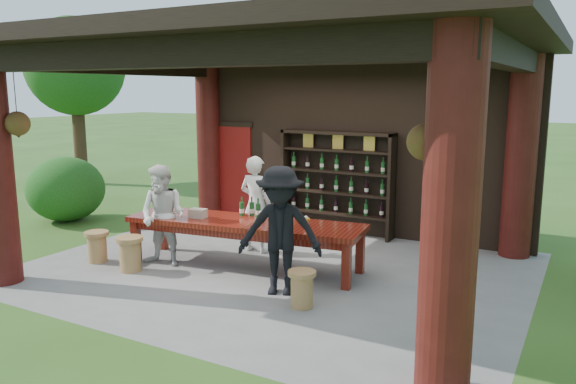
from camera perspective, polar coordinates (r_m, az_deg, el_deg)
The scene contains 14 objects.
ground at distance 8.80m, azimuth -1.27°, elevation -7.80°, with size 90.00×90.00×0.00m, color #2D5119.
pavilion at distance 8.77m, azimuth 0.01°, elevation 6.35°, with size 7.50×6.00×3.60m.
wine_shelf at distance 10.73m, azimuth 4.93°, elevation 0.94°, with size 2.24×0.34×1.97m.
tasting_table at distance 8.74m, azimuth -4.47°, elevation -3.61°, with size 3.84×1.43×0.75m.
stool_near_left at distance 8.96m, azimuth -15.75°, elevation -5.98°, with size 0.41×0.41×0.54m.
stool_near_right at distance 7.25m, azimuth 1.42°, elevation -9.72°, with size 0.36×0.36×0.48m.
stool_far_left at distance 9.58m, azimuth -18.82°, elevation -5.20°, with size 0.38×0.38×0.50m.
host at distance 9.53m, azimuth -3.29°, elevation -1.25°, with size 0.60×0.40×1.66m, color silver.
guest_woman at distance 9.01m, azimuth -12.58°, elevation -2.35°, with size 0.78×0.60×1.60m, color silver.
guest_man at distance 7.54m, azimuth -0.81°, elevation -3.98°, with size 1.13×0.65×1.75m, color black.
table_bottles at distance 8.96m, azimuth -3.82°, elevation -1.51°, with size 0.38×0.15×0.31m.
table_glasses at distance 8.46m, azimuth -0.49°, elevation -2.74°, with size 0.92×0.28×0.15m.
napkin_basket at distance 8.97m, azimuth -9.15°, elevation -2.16°, with size 0.26×0.18×0.14m, color #BF6672.
shrubs at distance 8.45m, azimuth 18.10°, elevation -5.08°, with size 14.44×8.94×1.36m.
Camera 1 is at (4.20, -7.23, 2.75)m, focal length 35.00 mm.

